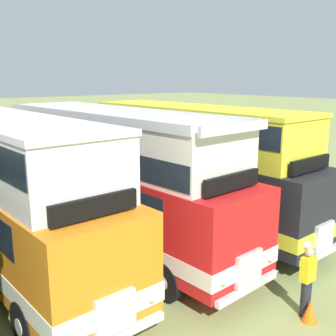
# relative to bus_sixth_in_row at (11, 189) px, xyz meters

# --- Properties ---
(bus_sixth_in_row) EXTENTS (2.89, 10.36, 4.49)m
(bus_sixth_in_row) POSITION_rel_bus_sixth_in_row_xyz_m (0.00, 0.00, 0.00)
(bus_sixth_in_row) COLOR orange
(bus_sixth_in_row) RESTS_ON ground
(bus_seventh_in_row) EXTENTS (3.13, 11.09, 4.52)m
(bus_seventh_in_row) POSITION_rel_bus_sixth_in_row_xyz_m (3.33, -0.04, -0.11)
(bus_seventh_in_row) COLOR red
(bus_seventh_in_row) RESTS_ON ground
(bus_eighth_in_row) EXTENTS (2.84, 10.43, 4.49)m
(bus_eighth_in_row) POSITION_rel_bus_sixth_in_row_xyz_m (6.67, -0.40, 0.00)
(bus_eighth_in_row) COLOR black
(bus_eighth_in_row) RESTS_ON ground
(cone_near_end) EXTENTS (0.36, 0.36, 0.56)m
(cone_near_end) POSITION_rel_bus_sixth_in_row_xyz_m (4.39, -6.82, -2.19)
(cone_near_end) COLOR orange
(cone_near_end) RESTS_ON ground
(marshal_person) EXTENTS (0.36, 0.24, 1.73)m
(marshal_person) POSITION_rel_bus_sixth_in_row_xyz_m (4.53, -6.61, -1.58)
(marshal_person) COLOR #23232D
(marshal_person) RESTS_ON ground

